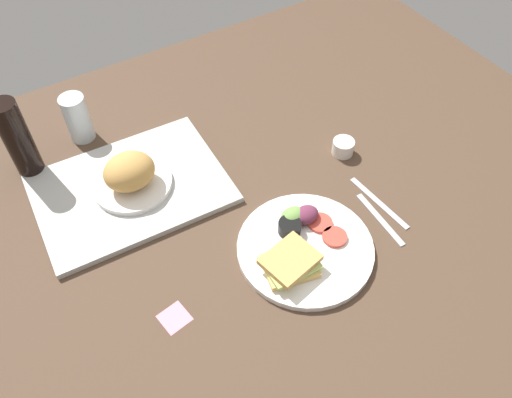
{
  "coord_description": "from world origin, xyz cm",
  "views": [
    {
      "loc": [
        -37.82,
        -62.35,
        96.28
      ],
      "look_at": [
        2.0,
        3.0,
        4.0
      ],
      "focal_mm": 36.31,
      "sensor_mm": 36.0,
      "label": 1
    }
  ],
  "objects_px": {
    "bread_plate_near": "(130,175)",
    "sticky_note": "(175,318)",
    "drinking_glass": "(77,118)",
    "espresso_cup": "(343,147)",
    "knife": "(379,202)",
    "soda_bottle": "(18,140)",
    "plate_with_salad": "(302,246)",
    "fork": "(380,219)",
    "serving_tray": "(131,188)"
  },
  "relations": [
    {
      "from": "serving_tray",
      "to": "plate_with_salad",
      "type": "relative_size",
      "value": 1.48
    },
    {
      "from": "bread_plate_near",
      "to": "knife",
      "type": "distance_m",
      "value": 0.6
    },
    {
      "from": "serving_tray",
      "to": "soda_bottle",
      "type": "xyz_separation_m",
      "value": [
        -0.19,
        0.19,
        0.1
      ]
    },
    {
      "from": "drinking_glass",
      "to": "espresso_cup",
      "type": "relative_size",
      "value": 2.34
    },
    {
      "from": "plate_with_salad",
      "to": "soda_bottle",
      "type": "xyz_separation_m",
      "value": [
        -0.44,
        0.55,
        0.09
      ]
    },
    {
      "from": "drinking_glass",
      "to": "sticky_note",
      "type": "bearing_deg",
      "value": -92.12
    },
    {
      "from": "soda_bottle",
      "to": "fork",
      "type": "relative_size",
      "value": 1.3
    },
    {
      "from": "serving_tray",
      "to": "espresso_cup",
      "type": "xyz_separation_m",
      "value": [
        0.52,
        -0.16,
        0.01
      ]
    },
    {
      "from": "drinking_glass",
      "to": "sticky_note",
      "type": "relative_size",
      "value": 2.34
    },
    {
      "from": "plate_with_salad",
      "to": "bread_plate_near",
      "type": "bearing_deg",
      "value": 124.92
    },
    {
      "from": "drinking_glass",
      "to": "soda_bottle",
      "type": "relative_size",
      "value": 0.59
    },
    {
      "from": "bread_plate_near",
      "to": "sticky_note",
      "type": "bearing_deg",
      "value": -100.08
    },
    {
      "from": "serving_tray",
      "to": "plate_with_salad",
      "type": "bearing_deg",
      "value": -54.73
    },
    {
      "from": "knife",
      "to": "espresso_cup",
      "type": "bearing_deg",
      "value": -13.14
    },
    {
      "from": "bread_plate_near",
      "to": "espresso_cup",
      "type": "xyz_separation_m",
      "value": [
        0.52,
        -0.16,
        -0.04
      ]
    },
    {
      "from": "fork",
      "to": "serving_tray",
      "type": "bearing_deg",
      "value": 53.05
    },
    {
      "from": "espresso_cup",
      "to": "knife",
      "type": "height_order",
      "value": "espresso_cup"
    },
    {
      "from": "drinking_glass",
      "to": "soda_bottle",
      "type": "bearing_deg",
      "value": -158.79
    },
    {
      "from": "drinking_glass",
      "to": "sticky_note",
      "type": "xyz_separation_m",
      "value": [
        -0.02,
        -0.61,
        -0.06
      ]
    },
    {
      "from": "drinking_glass",
      "to": "knife",
      "type": "distance_m",
      "value": 0.8
    },
    {
      "from": "espresso_cup",
      "to": "fork",
      "type": "relative_size",
      "value": 0.33
    },
    {
      "from": "bread_plate_near",
      "to": "sticky_note",
      "type": "xyz_separation_m",
      "value": [
        -0.06,
        -0.36,
        -0.06
      ]
    },
    {
      "from": "bread_plate_near",
      "to": "fork",
      "type": "xyz_separation_m",
      "value": [
        0.46,
        -0.38,
        -0.05
      ]
    },
    {
      "from": "soda_bottle",
      "to": "sticky_note",
      "type": "relative_size",
      "value": 3.95
    },
    {
      "from": "soda_bottle",
      "to": "knife",
      "type": "relative_size",
      "value": 1.17
    },
    {
      "from": "fork",
      "to": "knife",
      "type": "distance_m",
      "value": 0.05
    },
    {
      "from": "serving_tray",
      "to": "espresso_cup",
      "type": "bearing_deg",
      "value": -17.54
    },
    {
      "from": "serving_tray",
      "to": "espresso_cup",
      "type": "distance_m",
      "value": 0.55
    },
    {
      "from": "soda_bottle",
      "to": "espresso_cup",
      "type": "xyz_separation_m",
      "value": [
        0.71,
        -0.35,
        -0.09
      ]
    },
    {
      "from": "serving_tray",
      "to": "fork",
      "type": "height_order",
      "value": "serving_tray"
    },
    {
      "from": "soda_bottle",
      "to": "knife",
      "type": "distance_m",
      "value": 0.87
    },
    {
      "from": "bread_plate_near",
      "to": "sticky_note",
      "type": "distance_m",
      "value": 0.37
    },
    {
      "from": "sticky_note",
      "to": "drinking_glass",
      "type": "bearing_deg",
      "value": 87.88
    },
    {
      "from": "sticky_note",
      "to": "knife",
      "type": "bearing_deg",
      "value": 1.82
    },
    {
      "from": "bread_plate_near",
      "to": "serving_tray",
      "type": "bearing_deg",
      "value": 145.01
    },
    {
      "from": "drinking_glass",
      "to": "fork",
      "type": "xyz_separation_m",
      "value": [
        0.5,
        -0.63,
        -0.06
      ]
    },
    {
      "from": "drinking_glass",
      "to": "soda_bottle",
      "type": "xyz_separation_m",
      "value": [
        -0.15,
        -0.06,
        0.05
      ]
    },
    {
      "from": "sticky_note",
      "to": "serving_tray",
      "type": "bearing_deg",
      "value": 81.05
    },
    {
      "from": "drinking_glass",
      "to": "knife",
      "type": "relative_size",
      "value": 0.69
    },
    {
      "from": "plate_with_salad",
      "to": "fork",
      "type": "bearing_deg",
      "value": -6.64
    },
    {
      "from": "serving_tray",
      "to": "sticky_note",
      "type": "xyz_separation_m",
      "value": [
        -0.06,
        -0.36,
        -0.01
      ]
    },
    {
      "from": "soda_bottle",
      "to": "sticky_note",
      "type": "xyz_separation_m",
      "value": [
        0.13,
        -0.55,
        -0.11
      ]
    },
    {
      "from": "soda_bottle",
      "to": "fork",
      "type": "xyz_separation_m",
      "value": [
        0.65,
        -0.57,
        -0.11
      ]
    },
    {
      "from": "espresso_cup",
      "to": "sticky_note",
      "type": "distance_m",
      "value": 0.61
    },
    {
      "from": "sticky_note",
      "to": "plate_with_salad",
      "type": "bearing_deg",
      "value": 0.28
    },
    {
      "from": "drinking_glass",
      "to": "sticky_note",
      "type": "height_order",
      "value": "drinking_glass"
    },
    {
      "from": "bread_plate_near",
      "to": "drinking_glass",
      "type": "xyz_separation_m",
      "value": [
        -0.04,
        0.25,
        0.01
      ]
    },
    {
      "from": "bread_plate_near",
      "to": "soda_bottle",
      "type": "height_order",
      "value": "soda_bottle"
    },
    {
      "from": "soda_bottle",
      "to": "sticky_note",
      "type": "distance_m",
      "value": 0.58
    },
    {
      "from": "drinking_glass",
      "to": "soda_bottle",
      "type": "height_order",
      "value": "soda_bottle"
    }
  ]
}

